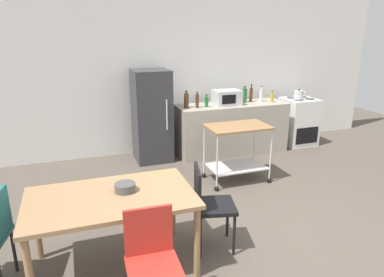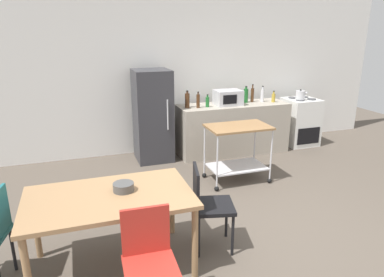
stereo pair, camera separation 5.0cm
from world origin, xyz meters
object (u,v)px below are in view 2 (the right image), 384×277
at_px(bottle_soy_sauce, 262,95).
at_px(bottle_sparkling_water, 198,101).
at_px(dining_table, 110,204).
at_px(bottle_sesame_oil, 246,95).
at_px(bottle_soda, 273,98).
at_px(kettle, 300,95).
at_px(chair_black, 207,202).
at_px(kitchen_cart, 238,144).
at_px(bottle_wine, 207,102).
at_px(bottle_vinegar, 187,100).
at_px(bottle_hot_sauce, 252,95).
at_px(refrigerator, 153,116).
at_px(microwave, 228,98).
at_px(fruit_bowl, 124,187).
at_px(stove_oven, 300,122).
at_px(chair_red, 149,258).

bearing_deg(bottle_soy_sauce, bottle_sparkling_water, -175.35).
height_order(dining_table, bottle_sesame_oil, bottle_sesame_oil).
height_order(bottle_soda, kettle, kettle).
xyz_separation_m(chair_black, bottle_soda, (2.27, 2.57, 0.46)).
bearing_deg(bottle_soy_sauce, kitchen_cart, -131.21).
xyz_separation_m(bottle_wine, bottle_soy_sauce, (1.12, 0.10, 0.03)).
bearing_deg(bottle_vinegar, bottle_soda, -1.81).
height_order(bottle_sesame_oil, bottle_hot_sauce, bottle_hot_sauce).
bearing_deg(refrigerator, microwave, -5.20).
xyz_separation_m(bottle_vinegar, bottle_sesame_oil, (1.14, 0.08, 0.00)).
bearing_deg(bottle_soda, chair_black, -131.50).
bearing_deg(fruit_bowl, bottle_sesame_oil, 45.63).
bearing_deg(bottle_soda, bottle_hot_sauce, 159.05).
relative_size(bottle_sesame_oil, fruit_bowl, 1.53).
relative_size(bottle_wine, bottle_soy_sauce, 0.75).
bearing_deg(bottle_soda, bottle_sesame_oil, 165.52).
height_order(refrigerator, bottle_sesame_oil, refrigerator).
bearing_deg(bottle_wine, chair_black, -110.92).
height_order(chair_black, kitchen_cart, chair_black).
relative_size(bottle_sesame_oil, bottle_soda, 1.44).
distance_m(stove_oven, refrigerator, 2.92).
distance_m(chair_black, bottle_wine, 2.79).
xyz_separation_m(bottle_sparkling_water, bottle_soy_sauce, (1.29, 0.10, -0.00)).
bearing_deg(chair_black, bottle_soy_sauce, -24.73).
xyz_separation_m(dining_table, chair_black, (0.96, 0.01, -0.15)).
distance_m(fruit_bowl, kettle, 4.44).
relative_size(refrigerator, microwave, 3.37).
bearing_deg(kettle, microwave, 177.68).
bearing_deg(stove_oven, bottle_wine, -177.48).
xyz_separation_m(chair_black, bottle_vinegar, (0.64, 2.62, 0.51)).
height_order(bottle_sparkling_water, bottle_sesame_oil, bottle_sesame_oil).
bearing_deg(refrigerator, bottle_sparkling_water, -13.25).
xyz_separation_m(chair_black, refrigerator, (0.06, 2.73, 0.26)).
relative_size(dining_table, chair_black, 1.69).
distance_m(stove_oven, bottle_sesame_oil, 1.31).
distance_m(bottle_vinegar, fruit_bowl, 2.97).
distance_m(bottle_vinegar, bottle_soy_sauce, 1.46).
relative_size(bottle_sparkling_water, fruit_bowl, 1.42).
xyz_separation_m(dining_table, bottle_soy_sauce, (3.06, 2.67, 0.35)).
bearing_deg(chair_black, microwave, -14.44).
bearing_deg(dining_table, chair_red, -72.97).
xyz_separation_m(refrigerator, bottle_hot_sauce, (1.86, -0.02, 0.26)).
relative_size(dining_table, bottle_wine, 6.87).
distance_m(kitchen_cart, bottle_soda, 1.73).
distance_m(dining_table, bottle_wine, 3.24).
height_order(chair_red, bottle_wine, bottle_wine).
height_order(chair_red, fruit_bowl, chair_red).
xyz_separation_m(microwave, bottle_soda, (0.89, -0.04, -0.05)).
bearing_deg(fruit_bowl, bottle_soda, 39.24).
bearing_deg(kitchen_cart, stove_oven, 32.08).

